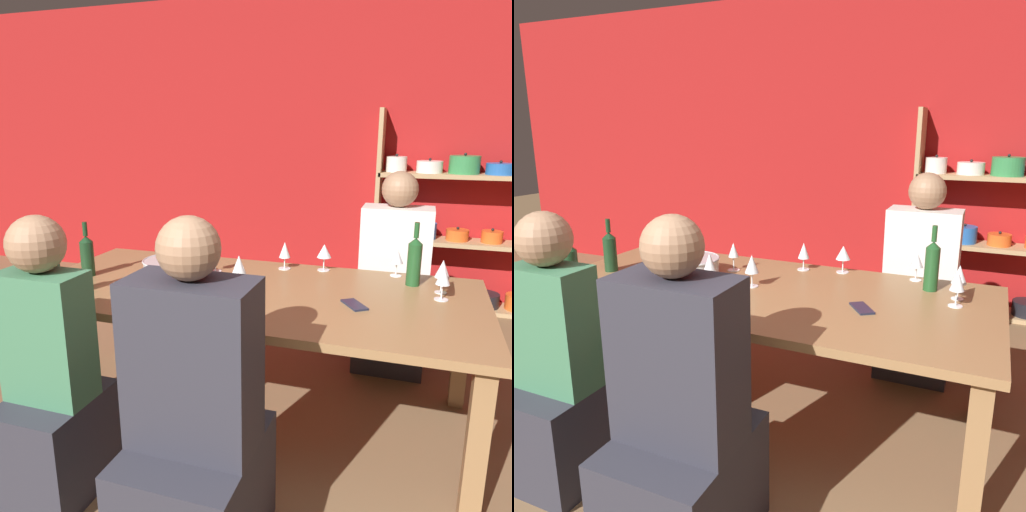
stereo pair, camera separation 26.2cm
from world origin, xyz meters
TOP-DOWN VIEW (x-y plane):
  - wall_back_red at (0.00, 3.83)m, footprint 8.80×0.06m
  - shelf_unit at (0.94, 3.63)m, footprint 1.39×0.30m
  - dining_table at (-0.18, 1.47)m, footprint 2.32×1.09m
  - mixing_bowl at (-0.64, 1.51)m, footprint 0.33×0.33m
  - wine_bottle_green at (-1.03, 1.03)m, footprint 0.08×0.08m
  - wine_bottle_dark at (0.61, 1.80)m, footprint 0.07×0.07m
  - wine_bottle_amber at (-1.12, 1.41)m, footprint 0.07×0.07m
  - wine_glass_red_a at (-0.47, 1.71)m, footprint 0.07×0.07m
  - wine_glass_red_b at (0.12, 1.93)m, footprint 0.08×0.08m
  - wine_glass_white_a at (0.52, 1.94)m, footprint 0.07×0.07m
  - wine_glass_empty_a at (-0.11, 1.89)m, footprint 0.07×0.07m
  - wine_glass_white_b at (-0.44, 1.39)m, footprint 0.07×0.07m
  - wine_glass_white_c at (0.75, 1.71)m, footprint 0.07×0.07m
  - wine_glass_red_c at (0.75, 1.60)m, footprint 0.07×0.07m
  - wine_glass_empty_b at (-0.24, 1.48)m, footprint 0.07×0.07m
  - cell_phone at (0.37, 1.39)m, footprint 0.14×0.16m
  - person_near_a at (-0.07, 0.56)m, footprint 0.44×0.55m
  - person_far_a at (0.49, 2.39)m, footprint 0.44×0.55m
  - person_near_b at (-0.77, 0.66)m, footprint 0.35×0.43m

SIDE VIEW (x-z plane):
  - person_near_a at x=-0.07m, z-range -0.17..1.10m
  - person_far_a at x=0.49m, z-range -0.17..1.10m
  - person_near_b at x=-0.77m, z-range -0.14..1.08m
  - dining_table at x=-0.18m, z-range 0.29..1.02m
  - shelf_unit at x=0.94m, z-range -0.15..1.54m
  - cell_phone at x=0.37m, z-range 0.73..0.74m
  - mixing_bowl at x=-0.64m, z-range 0.73..0.84m
  - wine_glass_white_a at x=0.52m, z-range 0.76..0.91m
  - wine_glass_empty_a at x=-0.11m, z-range 0.76..0.92m
  - wine_glass_red_b at x=0.12m, z-range 0.76..0.92m
  - wine_glass_red_a at x=-0.47m, z-range 0.76..0.92m
  - wine_glass_red_c at x=0.75m, z-range 0.76..0.93m
  - wine_glass_empty_b at x=-0.24m, z-range 0.76..0.93m
  - wine_glass_white_c at x=0.75m, z-range 0.76..0.93m
  - wine_bottle_amber at x=-1.12m, z-range 0.70..1.00m
  - wine_glass_white_b at x=-0.44m, z-range 0.76..0.95m
  - wine_bottle_green at x=-1.03m, z-range 0.69..1.03m
  - wine_bottle_dark at x=0.61m, z-range 0.70..1.03m
  - wall_back_red at x=0.00m, z-range 0.00..2.70m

